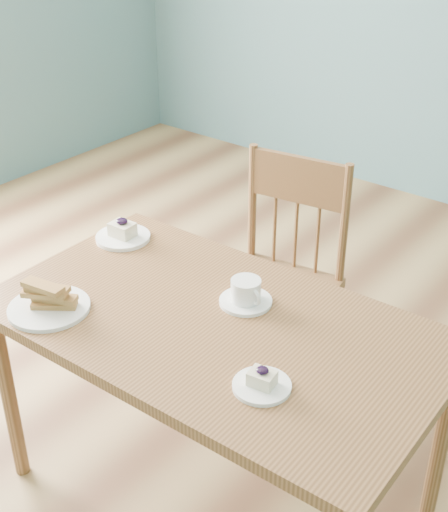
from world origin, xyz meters
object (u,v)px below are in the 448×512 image
Objects in this scene: dining_chair at (279,278)px; coffee_cup at (246,294)px; cheesecake_plate_far at (123,234)px; biscotti_plate at (48,301)px; dining_table at (215,341)px; cheesecake_plate_near at (262,383)px.

dining_chair is 5.84× the size of coffee_cup.
biscotti_plate is at bearing -72.23° from cheesecake_plate_far.
dining_chair is 0.92m from biscotti_plate.
coffee_cup is at bearing 41.74° from biscotti_plate.
dining_table is 0.49m from biscotti_plate.
cheesecake_plate_far is 0.56m from coffee_cup.
dining_table is at bearing -18.44° from cheesecake_plate_far.
coffee_cup reaches higher than cheesecake_plate_near.
dining_chair reaches higher than cheesecake_plate_far.
biscotti_plate is (0.14, -0.43, 0.01)m from cheesecake_plate_far.
dining_table is at bearing -78.39° from coffee_cup.
dining_chair is at bearing 121.20° from cheesecake_plate_near.
dining_chair is 0.92m from cheesecake_plate_near.
biscotti_plate is at bearing -120.29° from coffee_cup.
dining_table is at bearing -80.71° from dining_chair.
dining_chair reaches higher than dining_table.
coffee_cup is (0.21, -0.49, 0.26)m from dining_chair.
cheesecake_plate_far is 1.19× the size of coffee_cup.
cheesecake_plate_near is at bearing -67.17° from dining_chair.
coffee_cup is at bearing -5.77° from cheesecake_plate_far.
dining_chair is at bearing 106.29° from dining_table.
dining_chair is 0.59m from coffee_cup.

